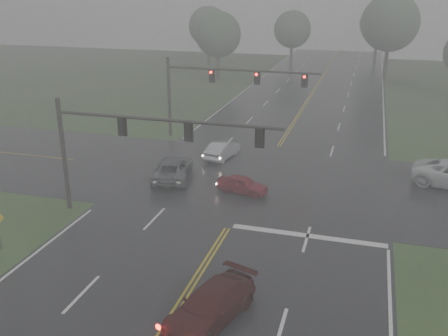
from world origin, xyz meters
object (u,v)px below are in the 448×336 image
(sedan_silver, at_px, (222,158))
(sedan_red, at_px, (242,193))
(signal_gantry_near, at_px, (125,138))
(car_grey, at_px, (173,178))
(signal_gantry_far, at_px, (214,84))
(sedan_maroon, at_px, (211,320))

(sedan_silver, bearing_deg, sedan_red, 126.48)
(signal_gantry_near, bearing_deg, sedan_red, 43.84)
(car_grey, relative_size, signal_gantry_far, 0.39)
(sedan_red, relative_size, signal_gantry_near, 0.26)
(sedan_silver, relative_size, signal_gantry_far, 0.30)
(sedan_red, bearing_deg, car_grey, 87.90)
(sedan_red, relative_size, signal_gantry_far, 0.25)
(car_grey, distance_m, signal_gantry_far, 11.28)
(sedan_maroon, height_order, signal_gantry_near, signal_gantry_near)
(sedan_maroon, distance_m, sedan_silver, 20.69)
(signal_gantry_near, bearing_deg, car_grey, 89.07)
(sedan_maroon, height_order, signal_gantry_far, signal_gantry_far)
(signal_gantry_near, bearing_deg, signal_gantry_far, 89.86)
(car_grey, height_order, signal_gantry_near, signal_gantry_near)
(sedan_maroon, bearing_deg, car_grey, 134.85)
(sedan_red, height_order, sedan_silver, sedan_silver)
(car_grey, distance_m, signal_gantry_near, 8.15)
(sedan_maroon, height_order, car_grey, car_grey)
(sedan_red, height_order, signal_gantry_near, signal_gantry_near)
(sedan_red, bearing_deg, signal_gantry_far, 36.23)
(sedan_red, relative_size, sedan_silver, 0.84)
(sedan_red, height_order, car_grey, car_grey)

